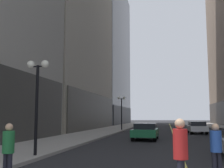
% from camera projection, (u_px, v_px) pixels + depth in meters
% --- Properties ---
extents(ground_plane, '(200.00, 200.00, 0.00)m').
position_uv_depth(ground_plane, '(172.00, 130.00, 36.92)').
color(ground_plane, '#262628').
extents(sidewalk_left, '(4.50, 78.00, 0.15)m').
position_uv_depth(sidewalk_left, '(112.00, 129.00, 38.52)').
color(sidewalk_left, '#9E9991').
rests_on(sidewalk_left, ground).
extents(lane_centre_stripe, '(0.16, 70.00, 0.01)m').
position_uv_depth(lane_centre_stripe, '(172.00, 130.00, 36.92)').
color(lane_centre_stripe, '#E5D64C').
rests_on(lane_centre_stripe, ground).
extents(building_left_far, '(15.32, 26.00, 33.67)m').
position_uv_depth(building_left_far, '(92.00, 54.00, 66.72)').
color(building_left_far, slate).
rests_on(building_left_far, ground).
extents(car_green, '(1.98, 4.08, 1.32)m').
position_uv_depth(car_green, '(145.00, 131.00, 21.98)').
color(car_green, '#196038').
rests_on(car_green, ground).
extents(car_white, '(1.96, 4.12, 1.32)m').
position_uv_depth(car_white, '(197.00, 127.00, 29.77)').
color(car_white, silver).
rests_on(car_white, ground).
extents(pedestrian_in_blue_hoodie, '(0.44, 0.44, 1.65)m').
position_uv_depth(pedestrian_in_blue_hoodie, '(216.00, 147.00, 8.27)').
color(pedestrian_in_blue_hoodie, black).
rests_on(pedestrian_in_blue_hoodie, ground).
extents(pedestrian_in_green_parka, '(0.41, 0.41, 1.66)m').
position_uv_depth(pedestrian_in_green_parka, '(8.00, 148.00, 7.98)').
color(pedestrian_in_green_parka, black).
rests_on(pedestrian_in_green_parka, ground).
extents(pedestrian_in_red_jacket, '(0.42, 0.42, 1.81)m').
position_uv_depth(pedestrian_in_red_jacket, '(181.00, 151.00, 6.39)').
color(pedestrian_in_red_jacket, black).
rests_on(pedestrian_in_red_jacket, ground).
extents(street_lamp_left_near, '(1.06, 0.36, 4.43)m').
position_uv_depth(street_lamp_left_near, '(37.00, 86.00, 12.59)').
color(street_lamp_left_near, black).
rests_on(street_lamp_left_near, ground).
extents(street_lamp_left_far, '(1.06, 0.36, 4.43)m').
position_uv_depth(street_lamp_left_far, '(122.00, 106.00, 35.99)').
color(street_lamp_left_far, black).
rests_on(street_lamp_left_far, ground).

